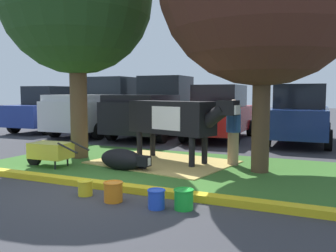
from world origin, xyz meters
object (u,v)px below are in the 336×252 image
Objects in this scene: calf_lying at (123,160)px; hatchback_white at (300,115)px; person_handler at (233,130)px; sedan_red at (220,113)px; bucket_blue at (156,199)px; bucket_green at (184,199)px; pickup_truck_black at (158,108)px; cow_holstein at (174,118)px; bucket_yellow at (85,188)px; pickup_truck_maroon at (102,107)px; sedan_blue at (53,109)px; wheelbarrow at (50,151)px; bucket_orange at (113,191)px.

hatchback_white reaches higher than calf_lying.
calf_lying is 0.84× the size of person_handler.
bucket_blue is at bearing -79.51° from sedan_red.
bucket_blue is 0.95× the size of bucket_green.
pickup_truck_black is at bearing -177.50° from hatchback_white.
hatchback_white is at bearing 64.25° from cow_holstein.
bucket_yellow is (-0.19, -3.28, -0.98)m from cow_holstein.
pickup_truck_maroon reaches higher than sedan_red.
bucket_blue is at bearing -5.29° from bucket_yellow.
sedan_blue is at bearing 149.77° from cow_holstein.
hatchback_white is at bearing 2.50° from pickup_truck_black.
hatchback_white is at bearing 63.60° from calf_lying.
wheelbarrow is 0.36× the size of sedan_red.
bucket_orange is 11.82m from sedan_blue.
cow_holstein reaches higher than bucket_yellow.
pickup_truck_maroon is at bearing 129.09° from bucket_blue.
cow_holstein is 1.47m from person_handler.
pickup_truck_black is at bearing 108.19° from bucket_yellow.
sedan_red is at bearing 72.98° from wheelbarrow.
bucket_green is 0.07× the size of sedan_blue.
bucket_green is at bearing -21.48° from wheelbarrow.
pickup_truck_maroon reaches higher than cow_holstein.
pickup_truck_black reaches higher than bucket_orange.
hatchback_white reaches higher than person_handler.
sedan_blue is 1.00× the size of hatchback_white.
cow_holstein is 0.68× the size of sedan_blue.
bucket_green is (0.39, 0.14, 0.01)m from bucket_blue.
calf_lying is 7.18m from hatchback_white.
cow_holstein is at bearing -86.07° from sedan_red.
bucket_yellow is (0.51, -2.02, -0.10)m from calf_lying.
person_handler is 3.62m from bucket_green.
bucket_green is at bearing -39.48° from sedan_blue.
sedan_blue reaches higher than bucket_green.
pickup_truck_maroon reaches higher than bucket_green.
bucket_green is 8.58m from sedan_red.
person_handler is 0.29× the size of pickup_truck_maroon.
wheelbarrow is 2.74m from bucket_yellow.
bucket_blue is 8.63m from sedan_red.
hatchback_white reaches higher than bucket_orange.
person_handler is 6.32m from pickup_truck_black.
pickup_truck_black is (-0.47, 6.60, 0.73)m from wheelbarrow.
pickup_truck_maroon is at bearing 123.06° from bucket_yellow.
person_handler reaches higher than bucket_yellow.
person_handler is at bearing -33.26° from pickup_truck_maroon.
bucket_green is 0.06× the size of pickup_truck_black.
calf_lying is 9.56m from sedan_blue.
bucket_blue is 0.05× the size of pickup_truck_maroon.
bucket_blue is (0.78, -0.03, -0.01)m from bucket_orange.
person_handler is at bearing -47.11° from pickup_truck_black.
hatchback_white is (10.59, 0.40, 0.00)m from sedan_blue.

